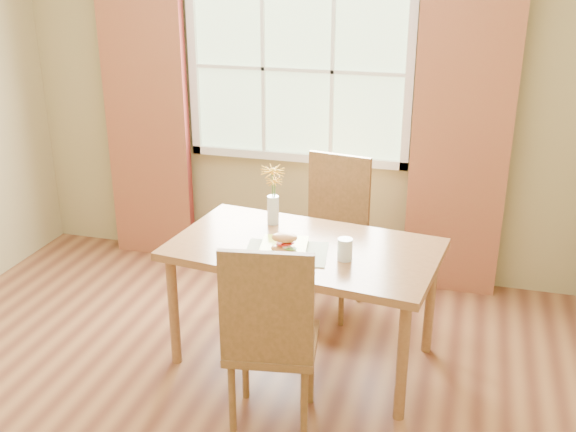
{
  "coord_description": "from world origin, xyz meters",
  "views": [
    {
      "loc": [
        1.22,
        -2.72,
        2.28
      ],
      "look_at": [
        0.29,
        0.59,
        0.92
      ],
      "focal_mm": 42.0,
      "sensor_mm": 36.0,
      "label": 1
    }
  ],
  "objects_px": {
    "flower_vase": "(273,190)",
    "water_glass": "(345,250)",
    "dining_table": "(304,258)",
    "chair_far": "(333,226)",
    "chair_near": "(270,334)",
    "croissant_sandwich": "(284,243)"
  },
  "relations": [
    {
      "from": "chair_near",
      "to": "croissant_sandwich",
      "type": "bearing_deg",
      "value": 90.15
    },
    {
      "from": "water_glass",
      "to": "flower_vase",
      "type": "relative_size",
      "value": 0.34
    },
    {
      "from": "dining_table",
      "to": "chair_near",
      "type": "distance_m",
      "value": 0.71
    },
    {
      "from": "dining_table",
      "to": "chair_far",
      "type": "relative_size",
      "value": 1.53
    },
    {
      "from": "dining_table",
      "to": "water_glass",
      "type": "relative_size",
      "value": 12.99
    },
    {
      "from": "dining_table",
      "to": "croissant_sandwich",
      "type": "distance_m",
      "value": 0.22
    },
    {
      "from": "chair_far",
      "to": "water_glass",
      "type": "height_order",
      "value": "chair_far"
    },
    {
      "from": "dining_table",
      "to": "croissant_sandwich",
      "type": "bearing_deg",
      "value": -110.24
    },
    {
      "from": "dining_table",
      "to": "water_glass",
      "type": "distance_m",
      "value": 0.31
    },
    {
      "from": "dining_table",
      "to": "chair_far",
      "type": "distance_m",
      "value": 0.71
    },
    {
      "from": "croissant_sandwich",
      "to": "chair_near",
      "type": "bearing_deg",
      "value": -88.12
    },
    {
      "from": "water_glass",
      "to": "dining_table",
      "type": "bearing_deg",
      "value": 154.92
    },
    {
      "from": "chair_near",
      "to": "chair_far",
      "type": "height_order",
      "value": "chair_near"
    },
    {
      "from": "chair_near",
      "to": "flower_vase",
      "type": "xyz_separation_m",
      "value": [
        -0.28,
        0.98,
        0.37
      ]
    },
    {
      "from": "water_glass",
      "to": "flower_vase",
      "type": "bearing_deg",
      "value": 143.21
    },
    {
      "from": "chair_near",
      "to": "chair_far",
      "type": "xyz_separation_m",
      "value": [
        0.0,
        1.42,
        -0.01
      ]
    },
    {
      "from": "dining_table",
      "to": "croissant_sandwich",
      "type": "xyz_separation_m",
      "value": [
        -0.08,
        -0.15,
        0.15
      ]
    },
    {
      "from": "flower_vase",
      "to": "water_glass",
      "type": "bearing_deg",
      "value": -36.79
    },
    {
      "from": "chair_far",
      "to": "water_glass",
      "type": "bearing_deg",
      "value": -64.35
    },
    {
      "from": "croissant_sandwich",
      "to": "flower_vase",
      "type": "xyz_separation_m",
      "value": [
        -0.19,
        0.42,
        0.15
      ]
    },
    {
      "from": "dining_table",
      "to": "chair_far",
      "type": "xyz_separation_m",
      "value": [
        0.01,
        0.71,
        -0.08
      ]
    },
    {
      "from": "dining_table",
      "to": "flower_vase",
      "type": "distance_m",
      "value": 0.48
    }
  ]
}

